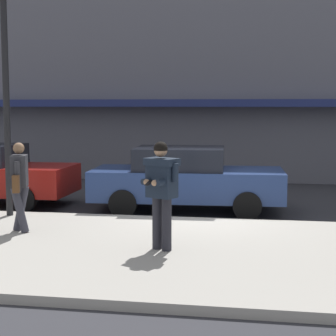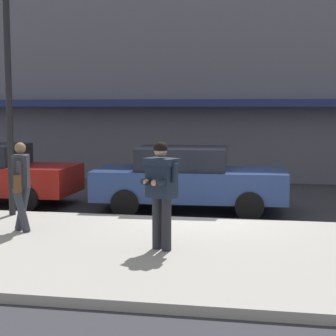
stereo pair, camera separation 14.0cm
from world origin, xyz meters
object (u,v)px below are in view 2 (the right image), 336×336
object	(u,v)px
parked_sedan_mid	(188,179)
pedestrian_with_bag	(21,181)
street_lamp_post	(8,77)
man_texting_on_phone	(161,184)

from	to	relation	value
parked_sedan_mid	pedestrian_with_bag	distance (m)	4.25
parked_sedan_mid	street_lamp_post	world-z (taller)	street_lamp_post
parked_sedan_mid	street_lamp_post	distance (m)	4.68
parked_sedan_mid	street_lamp_post	bearing A→B (deg)	-153.88
parked_sedan_mid	pedestrian_with_bag	bearing A→B (deg)	-129.76
pedestrian_with_bag	street_lamp_post	world-z (taller)	street_lamp_post
pedestrian_with_bag	street_lamp_post	xyz separation A→B (m)	(-0.92, 1.48, 2.03)
man_texting_on_phone	pedestrian_with_bag	distance (m)	3.01
parked_sedan_mid	pedestrian_with_bag	size ratio (longest dim) A/B	2.70
man_texting_on_phone	pedestrian_with_bag	bearing A→B (deg)	163.17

